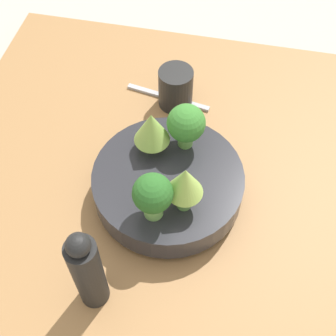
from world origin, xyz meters
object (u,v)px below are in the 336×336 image
Objects in this scene: cup at (176,88)px; pepper_mill at (87,271)px; bowl at (168,184)px; fork at (168,97)px.

pepper_mill is (0.04, 0.40, 0.05)m from cup.
pepper_mill is (0.07, 0.19, 0.05)m from bowl.
cup is 0.04m from fork.
cup is 0.47× the size of fork.
cup is 0.41m from pepper_mill.
bowl is at bearing 97.94° from cup.
bowl is 0.21m from pepper_mill.
cup is at bearing -82.06° from bowl.
pepper_mill reaches higher than fork.
fork is (-0.02, -0.41, -0.08)m from pepper_mill.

